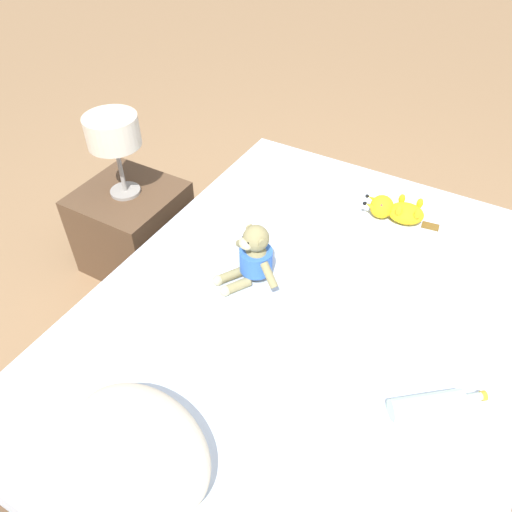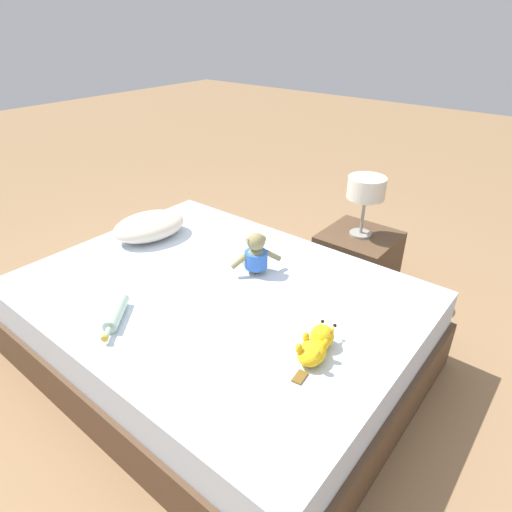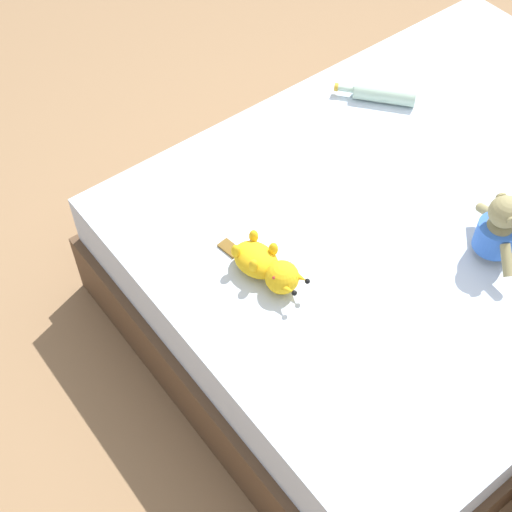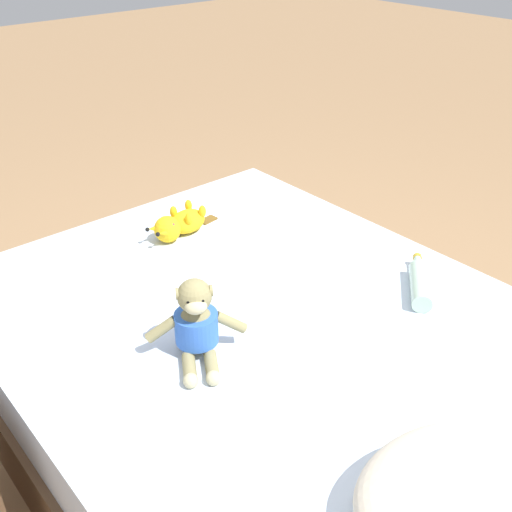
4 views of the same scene
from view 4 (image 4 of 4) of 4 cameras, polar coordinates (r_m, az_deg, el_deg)
name	(u,v)px [view 4 (image 4 of 4)]	position (r m, az deg, el deg)	size (l,w,h in m)	color
ground_plane	(274,434)	(2.14, 1.72, -16.53)	(16.00, 16.00, 0.00)	#93704C
bed	(275,383)	(1.97, 1.83, -12.01)	(1.51, 1.99, 0.47)	brown
pillow	(453,489)	(1.37, 18.21, -20.30)	(0.50, 0.40, 0.15)	beige
plush_monkey	(196,325)	(1.67, -5.68, -6.52)	(0.26, 0.25, 0.24)	#8E8456
plush_yellow_creature	(179,224)	(2.28, -7.32, 3.04)	(0.33, 0.14, 0.10)	yellow
glass_bottle	(420,284)	(2.01, 15.32, -2.59)	(0.26, 0.22, 0.06)	#B2D1B7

